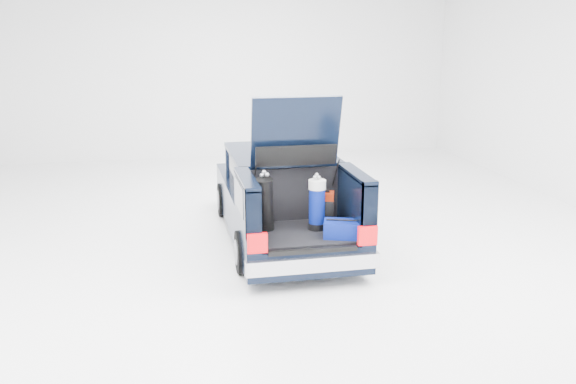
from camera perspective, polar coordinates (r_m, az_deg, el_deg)
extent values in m
plane|color=white|center=(10.18, -0.56, -4.32)|extent=(14.00, 14.00, 0.00)
cube|color=black|center=(10.64, -1.24, -0.65)|extent=(1.75, 3.00, 0.70)
cube|color=black|center=(12.17, -2.56, 0.84)|extent=(1.70, 0.30, 0.50)
cube|color=#B1B1B9|center=(12.32, -2.66, 0.68)|extent=(1.72, 0.10, 0.22)
cube|color=black|center=(10.01, -0.74, 2.02)|extent=(1.55, 1.95, 0.54)
cube|color=black|center=(9.95, -0.75, 3.64)|extent=(1.62, 2.05, 0.06)
cube|color=black|center=(8.68, 1.32, -5.34)|extent=(1.75, 1.30, 0.40)
cube|color=black|center=(8.63, 1.30, -3.89)|extent=(1.32, 1.18, 0.05)
cube|color=black|center=(8.36, -3.84, -1.67)|extent=(0.20, 1.30, 0.85)
cube|color=black|center=(8.69, 6.34, -1.08)|extent=(0.20, 1.30, 0.85)
cube|color=black|center=(8.24, -3.89, 1.23)|extent=(0.20, 1.30, 0.06)
cube|color=black|center=(8.58, 6.42, 1.71)|extent=(0.20, 1.30, 0.06)
cube|color=black|center=(9.07, 0.48, -0.33)|extent=(1.36, 0.08, 0.84)
cube|color=#B1B1B9|center=(8.06, 2.40, -6.77)|extent=(1.80, 0.12, 0.20)
cube|color=#C1080D|center=(7.82, -2.90, -4.79)|extent=(0.26, 0.07, 0.26)
cube|color=#C1080D|center=(8.16, 7.45, -4.06)|extent=(0.26, 0.07, 0.26)
cube|color=black|center=(8.02, 2.36, -5.52)|extent=(1.20, 0.06, 0.06)
cube|color=black|center=(8.70, 0.73, 5.68)|extent=(1.28, 0.33, 1.03)
cube|color=black|center=(8.72, 0.67, 6.63)|extent=(0.95, 0.17, 0.54)
cylinder|color=black|center=(11.35, -6.03, -0.73)|extent=(0.20, 0.62, 0.62)
cylinder|color=slate|center=(11.35, -6.03, -0.73)|extent=(0.23, 0.36, 0.36)
cylinder|color=black|center=(11.61, 2.04, -0.30)|extent=(0.20, 0.62, 0.62)
cylinder|color=slate|center=(11.61, 2.04, -0.30)|extent=(0.23, 0.36, 0.36)
cylinder|color=black|center=(8.70, -4.20, -5.61)|extent=(0.20, 0.62, 0.62)
cylinder|color=slate|center=(8.70, -4.20, -5.61)|extent=(0.23, 0.36, 0.36)
cylinder|color=black|center=(9.04, 6.20, -4.86)|extent=(0.20, 0.62, 0.62)
cylinder|color=slate|center=(9.04, 6.20, -4.86)|extent=(0.23, 0.36, 0.36)
cube|color=#6C1403|center=(8.79, 3.22, -1.63)|extent=(0.37, 0.29, 0.51)
cube|color=black|center=(8.71, 3.24, 0.08)|extent=(0.21, 0.11, 0.03)
cube|color=black|center=(8.71, 3.38, -2.13)|extent=(0.33, 0.12, 0.39)
cylinder|color=black|center=(8.55, -2.17, -1.19)|extent=(0.34, 0.41, 0.80)
cube|color=white|center=(8.64, -2.28, -0.84)|extent=(0.09, 0.05, 0.27)
sphere|color=#99999E|center=(8.45, -2.46, 1.57)|extent=(0.06, 0.06, 0.06)
sphere|color=#99999E|center=(8.42, -1.98, 1.64)|extent=(0.06, 0.06, 0.06)
cylinder|color=black|center=(8.73, 2.70, -3.18)|extent=(0.26, 0.26, 0.09)
cylinder|color=#041169|center=(8.64, 2.73, -1.29)|extent=(0.24, 0.24, 0.52)
cylinder|color=white|center=(8.56, 2.75, 0.70)|extent=(0.26, 0.26, 0.13)
sphere|color=#99999E|center=(8.56, 2.91, 1.35)|extent=(0.06, 0.06, 0.06)
sphere|color=#99999E|center=(8.56, 2.70, 1.61)|extent=(0.06, 0.06, 0.06)
cube|color=#041169|center=(8.40, 5.03, -3.46)|extent=(0.56, 0.45, 0.23)
cylinder|color=black|center=(8.36, 5.05, -2.64)|extent=(0.41, 0.15, 0.03)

